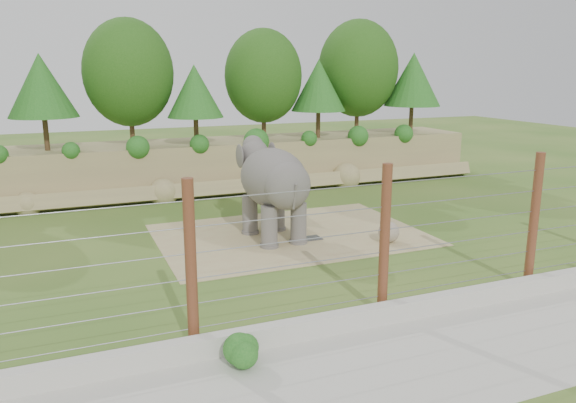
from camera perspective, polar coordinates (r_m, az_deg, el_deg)
name	(u,v)px	position (r m, az deg, el deg)	size (l,w,h in m)	color
ground	(311,261)	(18.94, 2.31, -6.02)	(90.00, 90.00, 0.00)	#386420
back_embankment	(222,113)	(30.10, -6.77, 8.87)	(30.00, 5.52, 8.77)	#928159
dirt_patch	(290,235)	(21.74, 0.22, -3.40)	(10.00, 7.00, 0.02)	tan
drain_grate	(308,239)	(21.20, 2.05, -3.78)	(1.00, 0.60, 0.03)	#262628
elephant	(273,192)	(20.88, -1.50, 0.96)	(1.90, 4.44, 3.59)	#605B56
stone_ball	(389,232)	(21.02, 10.20, -3.07)	(0.78, 0.78, 0.78)	gray
retaining_wall	(392,312)	(14.78, 10.55, -10.97)	(26.00, 0.35, 0.50)	beige
walkway	(441,357)	(13.44, 15.25, -15.01)	(26.00, 4.00, 0.01)	beige
barrier_fence	(385,241)	(14.55, 9.78, -3.96)	(20.26, 0.26, 4.00)	#52301C
walkway_shrub	(241,354)	(12.41, -4.84, -15.18)	(0.71, 0.71, 0.71)	#1C621C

